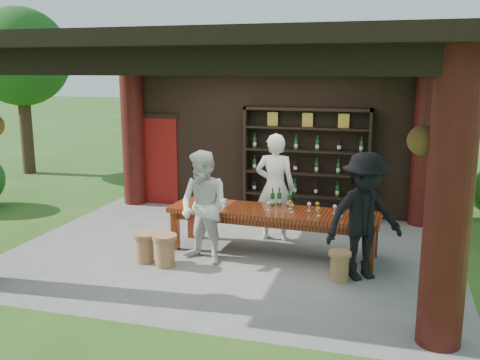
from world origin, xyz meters
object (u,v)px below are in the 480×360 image
(stool_near_right, at_px, (340,265))
(napkin_basket, at_px, (218,203))
(wine_shelf, at_px, (306,163))
(tasting_table, at_px, (273,217))
(host, at_px, (275,187))
(stool_near_left, at_px, (165,250))
(guest_man, at_px, (364,217))
(stool_far_left, at_px, (145,247))
(guest_woman, at_px, (204,207))

(stool_near_right, relative_size, napkin_basket, 1.70)
(wine_shelf, distance_m, tasting_table, 2.47)
(host, bearing_deg, tasting_table, 97.59)
(stool_near_left, relative_size, stool_near_right, 1.16)
(stool_near_left, xyz_separation_m, guest_man, (3.01, 0.37, 0.67))
(stool_near_left, bearing_deg, wine_shelf, 64.71)
(stool_far_left, bearing_deg, guest_woman, 17.61)
(tasting_table, bearing_deg, guest_man, -25.10)
(stool_far_left, height_order, napkin_basket, napkin_basket)
(stool_far_left, bearing_deg, host, 44.94)
(stool_far_left, relative_size, guest_woman, 0.27)
(wine_shelf, height_order, guest_woman, wine_shelf)
(stool_far_left, height_order, host, host)
(host, relative_size, napkin_basket, 7.48)
(wine_shelf, distance_m, host, 1.69)
(stool_near_left, height_order, stool_far_left, stool_near_left)
(guest_woman, bearing_deg, napkin_basket, 106.26)
(wine_shelf, bearing_deg, tasting_table, -93.66)
(guest_woman, xyz_separation_m, guest_man, (2.48, -0.00, 0.04))
(stool_far_left, xyz_separation_m, guest_woman, (0.92, 0.29, 0.65))
(stool_near_right, bearing_deg, stool_near_left, -176.45)
(stool_near_left, height_order, guest_man, guest_man)
(stool_far_left, distance_m, host, 2.57)
(wine_shelf, height_order, host, wine_shelf)
(wine_shelf, xyz_separation_m, guest_woman, (-1.12, -3.11, -0.25))
(host, bearing_deg, guest_man, 135.94)
(napkin_basket, bearing_deg, tasting_table, 4.90)
(tasting_table, relative_size, stool_far_left, 7.40)
(wine_shelf, xyz_separation_m, stool_near_left, (-1.65, -3.49, -0.88))
(stool_near_right, bearing_deg, guest_man, 33.04)
(guest_man, bearing_deg, stool_near_right, 179.24)
(stool_near_left, relative_size, stool_far_left, 1.07)
(stool_near_right, height_order, guest_man, guest_man)
(wine_shelf, bearing_deg, guest_man, -66.39)
(host, relative_size, guest_woman, 1.08)
(tasting_table, relative_size, guest_man, 1.88)
(stool_near_left, height_order, stool_near_right, stool_near_left)
(stool_far_left, relative_size, guest_man, 0.25)
(host, bearing_deg, stool_near_right, 126.37)
(guest_man, distance_m, napkin_basket, 2.53)
(stool_near_left, relative_size, napkin_basket, 1.97)
(tasting_table, height_order, host, host)
(wine_shelf, relative_size, stool_far_left, 5.43)
(stool_near_right, height_order, host, host)
(host, xyz_separation_m, guest_woman, (-0.83, -1.45, -0.07))
(tasting_table, height_order, napkin_basket, napkin_basket)
(guest_man, height_order, napkin_basket, guest_man)
(wine_shelf, distance_m, guest_man, 3.41)
(stool_near_right, xyz_separation_m, host, (-1.34, 1.66, 0.74))
(stool_near_left, relative_size, guest_man, 0.27)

